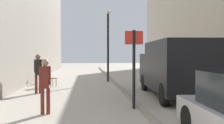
# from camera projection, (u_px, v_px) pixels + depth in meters

# --- Properties ---
(ground_plane) EXTENTS (80.00, 80.00, 0.00)m
(ground_plane) POSITION_uv_depth(u_px,v_px,m) (90.00, 87.00, 13.89)
(ground_plane) COLOR #A8A093
(kerb_strip) EXTENTS (0.16, 40.00, 0.12)m
(kerb_strip) POSITION_uv_depth(u_px,v_px,m) (118.00, 85.00, 14.05)
(kerb_strip) COLOR gray
(kerb_strip) RESTS_ON ground_plane
(pedestrian_main_foreground) EXTENTS (0.36, 0.24, 1.81)m
(pedestrian_main_foreground) POSITION_uv_depth(u_px,v_px,m) (38.00, 71.00, 11.48)
(pedestrian_main_foreground) COLOR maroon
(pedestrian_main_foreground) RESTS_ON ground_plane
(pedestrian_mid_block) EXTENTS (0.33, 0.22, 1.66)m
(pedestrian_mid_block) POSITION_uv_depth(u_px,v_px,m) (45.00, 82.00, 7.41)
(pedestrian_mid_block) COLOR maroon
(pedestrian_mid_block) RESTS_ON ground_plane
(delivery_van) EXTENTS (2.32, 5.55, 2.34)m
(delivery_van) POSITION_uv_depth(u_px,v_px,m) (174.00, 67.00, 10.54)
(delivery_van) COLOR black
(delivery_van) RESTS_ON ground_plane
(street_sign_post) EXTENTS (0.60, 0.10, 2.60)m
(street_sign_post) POSITION_uv_depth(u_px,v_px,m) (134.00, 62.00, 8.17)
(street_sign_post) COLOR black
(street_sign_post) RESTS_ON ground_plane
(lamp_post) EXTENTS (0.28, 0.28, 4.76)m
(lamp_post) POSITION_uv_depth(u_px,v_px,m) (108.00, 41.00, 16.42)
(lamp_post) COLOR black
(lamp_post) RESTS_ON ground_plane
(bicycle_leaning) EXTENTS (0.17, 1.77, 0.98)m
(bicycle_leaning) POSITION_uv_depth(u_px,v_px,m) (44.00, 77.00, 15.56)
(bicycle_leaning) COLOR black
(bicycle_leaning) RESTS_ON ground_plane
(cafe_chair_near_window) EXTENTS (0.62, 0.62, 0.94)m
(cafe_chair_near_window) POSITION_uv_depth(u_px,v_px,m) (50.00, 77.00, 13.83)
(cafe_chair_near_window) COLOR brown
(cafe_chair_near_window) RESTS_ON ground_plane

